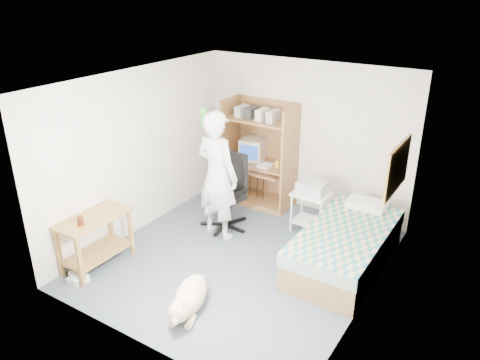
{
  "coord_description": "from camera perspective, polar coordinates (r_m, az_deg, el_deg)",
  "views": [
    {
      "loc": [
        3.03,
        -4.77,
        3.64
      ],
      "look_at": [
        -0.19,
        0.3,
        1.05
      ],
      "focal_mm": 35.0,
      "sensor_mm": 36.0,
      "label": 1
    }
  ],
  "objects": [
    {
      "name": "ceiling",
      "position": [
        5.77,
        0.06,
        11.93
      ],
      "size": [
        3.6,
        4.0,
        0.02
      ],
      "primitive_type": "cube",
      "color": "white",
      "rests_on": "wall_back"
    },
    {
      "name": "floor_box_a",
      "position": [
        6.6,
        -19.02,
        -11.09
      ],
      "size": [
        0.31,
        0.28,
        0.1
      ],
      "primitive_type": "cube",
      "rotation": [
        0.0,
        0.0,
        -0.39
      ],
      "color": "white",
      "rests_on": "floor"
    },
    {
      "name": "office_chair",
      "position": [
        7.35,
        -1.57,
        -2.64
      ],
      "size": [
        0.67,
        0.67,
        1.18
      ],
      "rotation": [
        0.0,
        0.0,
        -0.13
      ],
      "color": "black",
      "rests_on": "floor"
    },
    {
      "name": "computer_hutch",
      "position": [
        8.01,
        2.48,
        2.71
      ],
      "size": [
        1.2,
        0.63,
        1.8
      ],
      "color": "brown",
      "rests_on": "floor"
    },
    {
      "name": "printer_cart",
      "position": [
        7.28,
        8.63,
        -3.1
      ],
      "size": [
        0.55,
        0.44,
        0.65
      ],
      "rotation": [
        0.0,
        0.0,
        -0.01
      ],
      "color": "white",
      "rests_on": "floor"
    },
    {
      "name": "side_desk",
      "position": [
        6.6,
        -17.25,
        -6.28
      ],
      "size": [
        0.5,
        1.0,
        0.75
      ],
      "color": "olive",
      "rests_on": "floor"
    },
    {
      "name": "pencil_cup",
      "position": [
        7.77,
        4.57,
        1.98
      ],
      "size": [
        0.08,
        0.08,
        0.12
      ],
      "primitive_type": "cylinder",
      "color": "gold",
      "rests_on": "computer_hutch"
    },
    {
      "name": "person",
      "position": [
        6.86,
        -2.79,
        0.53
      ],
      "size": [
        0.77,
        0.56,
        1.97
      ],
      "primitive_type": "imported",
      "rotation": [
        0.0,
        0.0,
        3.01
      ],
      "color": "silver",
      "rests_on": "floor"
    },
    {
      "name": "corkboard",
      "position": [
        6.21,
        18.64,
        1.4
      ],
      "size": [
        0.04,
        0.94,
        0.66
      ],
      "color": "olive",
      "rests_on": "wall_right"
    },
    {
      "name": "drink_glass",
      "position": [
        6.3,
        -18.88,
        -4.75
      ],
      "size": [
        0.08,
        0.08,
        0.12
      ],
      "primitive_type": "cylinder",
      "color": "#3A1A09",
      "rests_on": "side_desk"
    },
    {
      "name": "dog",
      "position": [
        5.72,
        -6.22,
        -14.04
      ],
      "size": [
        0.58,
        1.05,
        0.41
      ],
      "rotation": [
        0.0,
        0.0,
        0.34
      ],
      "color": "beige",
      "rests_on": "floor"
    },
    {
      "name": "wall_left",
      "position": [
        7.2,
        -12.16,
        3.39
      ],
      "size": [
        0.02,
        4.0,
        2.5
      ],
      "primitive_type": "cube",
      "color": "beige",
      "rests_on": "floor"
    },
    {
      "name": "printer",
      "position": [
        7.15,
        8.78,
        -0.88
      ],
      "size": [
        0.42,
        0.32,
        0.18
      ],
      "primitive_type": "cube",
      "rotation": [
        0.0,
        0.0,
        -0.01
      ],
      "color": "#AFB0AB",
      "rests_on": "printer_cart"
    },
    {
      "name": "keyboard",
      "position": [
        7.92,
        2.19,
        1.28
      ],
      "size": [
        0.46,
        0.21,
        0.03
      ],
      "primitive_type": "cube",
      "rotation": [
        0.0,
        0.0,
        0.1
      ],
      "color": "beige",
      "rests_on": "computer_hutch"
    },
    {
      "name": "wall_back",
      "position": [
        7.79,
        7.98,
        5.24
      ],
      "size": [
        3.6,
        0.02,
        2.5
      ],
      "primitive_type": "cube",
      "color": "beige",
      "rests_on": "floor"
    },
    {
      "name": "bed",
      "position": [
        6.58,
        12.71,
        -7.95
      ],
      "size": [
        1.02,
        2.02,
        0.66
      ],
      "color": "brown",
      "rests_on": "floor"
    },
    {
      "name": "floor",
      "position": [
        6.72,
        0.05,
        -9.45
      ],
      "size": [
        4.0,
        4.0,
        0.0
      ],
      "primitive_type": "plane",
      "color": "#454E5E",
      "rests_on": "ground"
    },
    {
      "name": "wall_right",
      "position": [
        5.48,
        16.19,
        -3.54
      ],
      "size": [
        0.02,
        4.0,
        2.5
      ],
      "primitive_type": "cube",
      "color": "beige",
      "rests_on": "floor"
    },
    {
      "name": "parrot",
      "position": [
        6.71,
        -4.27,
        7.36
      ],
      "size": [
        0.14,
        0.25,
        0.4
      ],
      "rotation": [
        0.0,
        0.0,
        -0.13
      ],
      "color": "#169918",
      "rests_on": "person"
    },
    {
      "name": "crt_monitor",
      "position": [
        8.04,
        1.63,
        3.81
      ],
      "size": [
        0.45,
        0.47,
        0.37
      ],
      "rotation": [
        0.0,
        0.0,
        0.16
      ],
      "color": "beige",
      "rests_on": "computer_hutch"
    },
    {
      "name": "floor_box_b",
      "position": [
        6.59,
        -19.26,
        -11.3
      ],
      "size": [
        0.21,
        0.25,
        0.08
      ],
      "primitive_type": "cube",
      "rotation": [
        0.0,
        0.0,
        0.17
      ],
      "color": "#BBBCB6",
      "rests_on": "floor"
    }
  ]
}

